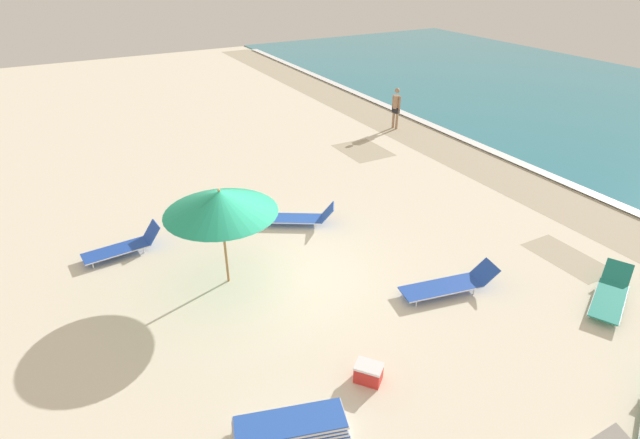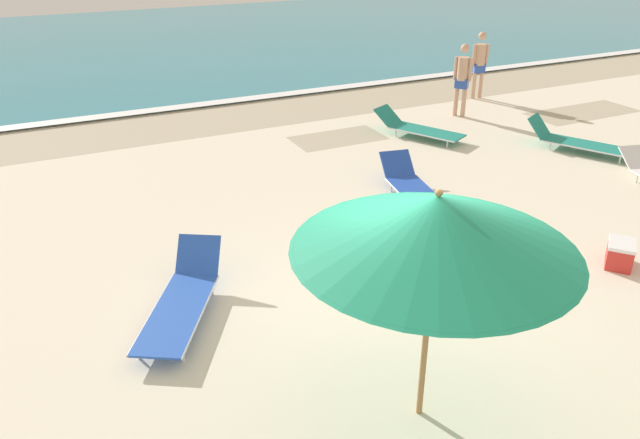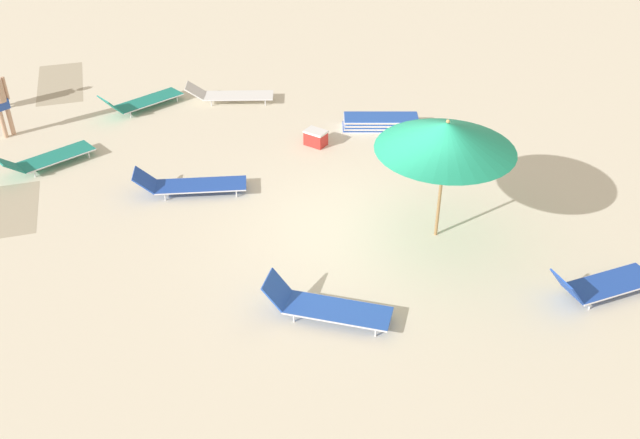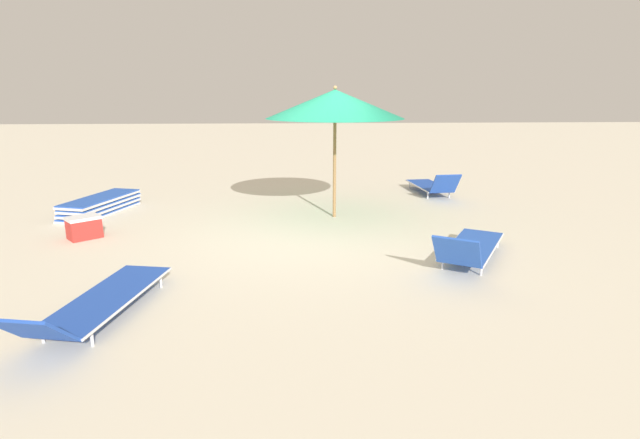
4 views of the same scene
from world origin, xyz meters
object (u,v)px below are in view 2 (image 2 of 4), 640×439
sun_lounger_near_water_right (182,299)px  cooler_box (620,254)px  beach_umbrella (436,224)px  sun_lounger_mid_beach_pair_a (578,141)px  beachgoer_strolling_adult (480,61)px  sun_lounger_near_water_left (416,190)px  beachgoer_shoreline_child (462,76)px  sun_lounger_mid_beach_solo (418,128)px

sun_lounger_near_water_right → cooler_box: 6.09m
beach_umbrella → sun_lounger_near_water_right: bearing=121.5°
sun_lounger_mid_beach_pair_a → beachgoer_strolling_adult: beachgoer_strolling_adult is taller
beach_umbrella → beachgoer_strolling_adult: beach_umbrella is taller
sun_lounger_near_water_left → sun_lounger_near_water_right: 4.82m
beachgoer_shoreline_child → sun_lounger_near_water_left: bearing=-79.3°
sun_lounger_mid_beach_solo → sun_lounger_near_water_right: bearing=-171.6°
sun_lounger_mid_beach_pair_a → cooler_box: sun_lounger_mid_beach_pair_a is taller
beach_umbrella → sun_lounger_mid_beach_pair_a: (7.39, 5.01, -1.90)m
beach_umbrella → sun_lounger_mid_beach_pair_a: beach_umbrella is taller
sun_lounger_near_water_left → beachgoer_strolling_adult: 7.38m
beach_umbrella → beachgoer_strolling_adult: (8.22, 9.37, -1.11)m
beach_umbrella → cooler_box: beach_umbrella is taller
beach_umbrella → sun_lounger_near_water_left: bearing=56.5°
sun_lounger_near_water_right → sun_lounger_near_water_left: bearing=50.4°
beach_umbrella → sun_lounger_mid_beach_solo: bearing=56.1°
beachgoer_shoreline_child → sun_lounger_near_water_right: bearing=-91.2°
sun_lounger_near_water_left → sun_lounger_mid_beach_pair_a: size_ratio=1.08×
sun_lounger_mid_beach_pair_a → beachgoer_shoreline_child: bearing=74.4°
sun_lounger_mid_beach_pair_a → beachgoer_strolling_adult: 4.51m
sun_lounger_mid_beach_solo → beachgoer_shoreline_child: 2.22m
cooler_box → beachgoer_strolling_adult: bearing=24.1°
beachgoer_strolling_adult → cooler_box: bearing=78.0°
sun_lounger_mid_beach_pair_a → beachgoer_strolling_adult: (0.83, 4.36, 0.78)m
beach_umbrella → sun_lounger_mid_beach_pair_a: size_ratio=1.16×
beachgoer_shoreline_child → cooler_box: (-2.53, -6.99, -0.81)m
beachgoer_strolling_adult → sun_lounger_near_water_right: bearing=48.0°
sun_lounger_near_water_left → sun_lounger_mid_beach_solo: sun_lounger_near_water_left is taller
beach_umbrella → beachgoer_shoreline_child: bearing=50.6°
beach_umbrella → sun_lounger_mid_beach_solo: (4.89, 7.27, -1.90)m
beach_umbrella → sun_lounger_mid_beach_solo: 8.97m
sun_lounger_near_water_left → beachgoer_strolling_adult: beachgoer_strolling_adult is taller
beachgoer_shoreline_child → beachgoer_strolling_adult: same height
sun_lounger_near_water_left → sun_lounger_mid_beach_solo: size_ratio=1.12×
beach_umbrella → sun_lounger_near_water_left: 5.54m
beachgoer_shoreline_child → cooler_box: bearing=-54.0°
sun_lounger_near_water_left → beachgoer_shoreline_child: bearing=55.9°
sun_lounger_near_water_left → sun_lounger_mid_beach_pair_a: 4.57m
beach_umbrella → cooler_box: (4.22, 1.21, -1.93)m
sun_lounger_mid_beach_solo → cooler_box: sun_lounger_mid_beach_solo is taller
beachgoer_shoreline_child → cooler_box: 7.48m
beach_umbrella → beachgoer_shoreline_child: beach_umbrella is taller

